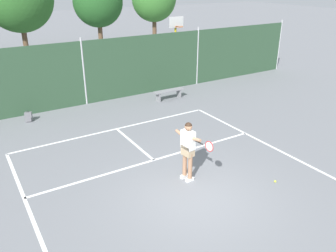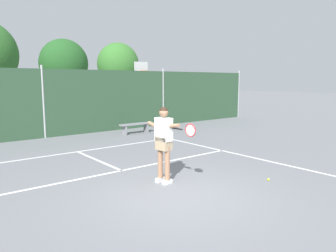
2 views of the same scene
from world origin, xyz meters
name	(u,v)px [view 2 (image 2 of 2)]	position (x,y,z in m)	size (l,w,h in m)	color
ground_plane	(180,196)	(0.00, 0.00, 0.00)	(120.00, 120.00, 0.00)	slate
court_markings	(162,188)	(0.00, 0.65, 0.00)	(8.30, 11.10, 0.01)	white
chainlink_fence	(43,104)	(0.00, 9.00, 1.49)	(26.09, 0.09, 3.13)	#2D4C33
basketball_hoop	(141,83)	(6.14, 10.64, 2.31)	(0.90, 0.67, 3.55)	yellow
tennis_player	(164,138)	(0.29, 0.91, 1.11)	(0.37, 1.42, 1.85)	silver
tennis_ball	(268,179)	(2.41, -0.59, 0.03)	(0.07, 0.07, 0.07)	#CCE033
courtside_bench	(136,126)	(3.70, 7.50, 0.36)	(1.60, 0.36, 0.48)	gray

